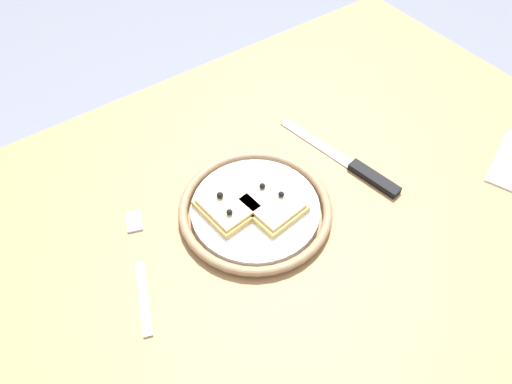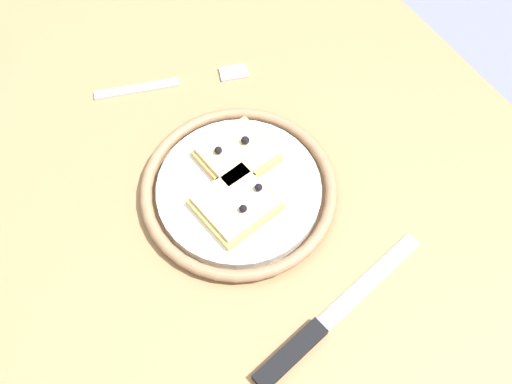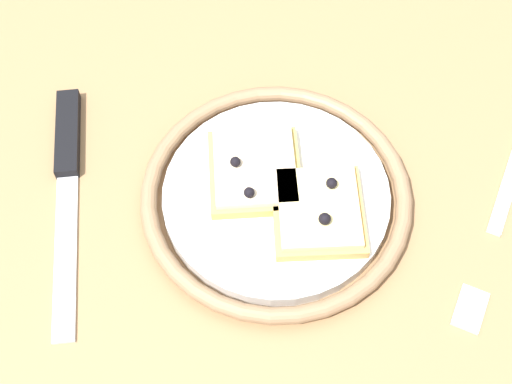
{
  "view_description": "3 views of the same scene",
  "coord_description": "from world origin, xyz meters",
  "px_view_note": "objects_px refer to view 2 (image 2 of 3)",
  "views": [
    {
      "loc": [
        -0.3,
        -0.32,
        1.35
      ],
      "look_at": [
        -0.04,
        0.06,
        0.78
      ],
      "focal_mm": 33.63,
      "sensor_mm": 36.0,
      "label": 1
    },
    {
      "loc": [
        0.25,
        -0.14,
        1.41
      ],
      "look_at": [
        -0.03,
        0.05,
        0.79
      ],
      "focal_mm": 43.4,
      "sensor_mm": 36.0,
      "label": 2
    },
    {
      "loc": [
        -0.05,
        0.34,
        1.3
      ],
      "look_at": [
        -0.04,
        0.04,
        0.79
      ],
      "focal_mm": 49.95,
      "sensor_mm": 36.0,
      "label": 3
    }
  ],
  "objects_px": {
    "knife": "(313,333)",
    "fork": "(173,83)",
    "plate": "(239,190)",
    "pizza_slice_far": "(237,154)",
    "pizza_slice_near": "(236,203)",
    "dining_table": "(238,276)"
  },
  "relations": [
    {
      "from": "knife",
      "to": "fork",
      "type": "distance_m",
      "value": 0.37
    },
    {
      "from": "plate",
      "to": "pizza_slice_far",
      "type": "xyz_separation_m",
      "value": [
        -0.04,
        0.02,
        0.01
      ]
    },
    {
      "from": "plate",
      "to": "knife",
      "type": "relative_size",
      "value": 0.96
    },
    {
      "from": "fork",
      "to": "pizza_slice_near",
      "type": "bearing_deg",
      "value": -8.74
    },
    {
      "from": "knife",
      "to": "fork",
      "type": "relative_size",
      "value": 1.24
    },
    {
      "from": "pizza_slice_near",
      "to": "dining_table",
      "type": "bearing_deg",
      "value": -31.76
    },
    {
      "from": "fork",
      "to": "plate",
      "type": "bearing_deg",
      "value": -4.73
    },
    {
      "from": "knife",
      "to": "fork",
      "type": "xyz_separation_m",
      "value": [
        -0.37,
        0.04,
        -0.0
      ]
    },
    {
      "from": "dining_table",
      "to": "plate",
      "type": "relative_size",
      "value": 4.74
    },
    {
      "from": "dining_table",
      "to": "pizza_slice_near",
      "type": "relative_size",
      "value": 11.93
    },
    {
      "from": "dining_table",
      "to": "pizza_slice_near",
      "type": "bearing_deg",
      "value": 148.24
    },
    {
      "from": "dining_table",
      "to": "pizza_slice_far",
      "type": "relative_size",
      "value": 12.26
    },
    {
      "from": "pizza_slice_far",
      "to": "fork",
      "type": "height_order",
      "value": "pizza_slice_far"
    },
    {
      "from": "fork",
      "to": "dining_table",
      "type": "bearing_deg",
      "value": -12.42
    },
    {
      "from": "dining_table",
      "to": "fork",
      "type": "relative_size",
      "value": 5.63
    },
    {
      "from": "dining_table",
      "to": "pizza_slice_far",
      "type": "distance_m",
      "value": 0.16
    },
    {
      "from": "dining_table",
      "to": "knife",
      "type": "bearing_deg",
      "value": 5.27
    },
    {
      "from": "plate",
      "to": "fork",
      "type": "height_order",
      "value": "plate"
    },
    {
      "from": "plate",
      "to": "fork",
      "type": "distance_m",
      "value": 0.19
    },
    {
      "from": "plate",
      "to": "pizza_slice_far",
      "type": "relative_size",
      "value": 2.59
    },
    {
      "from": "plate",
      "to": "fork",
      "type": "bearing_deg",
      "value": 175.27
    },
    {
      "from": "dining_table",
      "to": "plate",
      "type": "bearing_deg",
      "value": 145.07
    }
  ]
}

